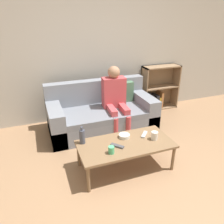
# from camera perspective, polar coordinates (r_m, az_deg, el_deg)

# --- Properties ---
(ground_plane) EXTENTS (22.00, 22.00, 0.00)m
(ground_plane) POSITION_cam_1_polar(r_m,az_deg,el_deg) (2.67, 10.88, -20.36)
(ground_plane) COLOR #997251
(wall_back) EXTENTS (12.00, 0.06, 2.60)m
(wall_back) POSITION_cam_1_polar(r_m,az_deg,el_deg) (4.08, -4.93, 16.44)
(wall_back) COLOR #B7B2A8
(wall_back) RESTS_ON ground_plane
(couch) EXTENTS (1.78, 0.87, 0.80)m
(couch) POSITION_cam_1_polar(r_m,az_deg,el_deg) (3.78, -2.71, -0.55)
(couch) COLOR gray
(couch) RESTS_ON ground_plane
(bookshelf) EXTENTS (0.77, 0.28, 0.90)m
(bookshelf) POSITION_cam_1_polar(r_m,az_deg,el_deg) (4.69, 11.55, 5.22)
(bookshelf) COLOR #8E7051
(bookshelf) RESTS_ON ground_plane
(coffee_table) EXTENTS (1.19, 0.58, 0.37)m
(coffee_table) POSITION_cam_1_polar(r_m,az_deg,el_deg) (2.79, 3.56, -8.70)
(coffee_table) COLOR brown
(coffee_table) RESTS_ON ground_plane
(person_adult) EXTENTS (0.40, 0.63, 1.09)m
(person_adult) POSITION_cam_1_polar(r_m,az_deg,el_deg) (3.64, 0.79, 4.44)
(person_adult) COLOR #C6474C
(person_adult) RESTS_ON ground_plane
(cup_near) EXTENTS (0.07, 0.07, 0.09)m
(cup_near) POSITION_cam_1_polar(r_m,az_deg,el_deg) (2.56, -0.19, -9.87)
(cup_near) COLOR #4CB77A
(cup_near) RESTS_ON coffee_table
(cup_far) EXTENTS (0.09, 0.09, 0.11)m
(cup_far) POSITION_cam_1_polar(r_m,az_deg,el_deg) (2.87, 11.02, -6.07)
(cup_far) COLOR silver
(cup_far) RESTS_ON coffee_table
(tv_remote_0) EXTENTS (0.15, 0.16, 0.02)m
(tv_remote_0) POSITION_cam_1_polar(r_m,az_deg,el_deg) (2.96, 8.44, -5.82)
(tv_remote_0) COLOR #B7B7BC
(tv_remote_0) RESTS_ON coffee_table
(tv_remote_1) EXTENTS (0.15, 0.16, 0.02)m
(tv_remote_1) POSITION_cam_1_polar(r_m,az_deg,el_deg) (2.69, 1.37, -8.84)
(tv_remote_1) COLOR #47474C
(tv_remote_1) RESTS_ON coffee_table
(snack_bowl) EXTENTS (0.14, 0.14, 0.05)m
(snack_bowl) POSITION_cam_1_polar(r_m,az_deg,el_deg) (2.87, 3.23, -6.25)
(snack_bowl) COLOR beige
(snack_bowl) RESTS_ON coffee_table
(bottle) EXTENTS (0.07, 0.07, 0.23)m
(bottle) POSITION_cam_1_polar(r_m,az_deg,el_deg) (2.74, -7.80, -6.31)
(bottle) COLOR #424756
(bottle) RESTS_ON coffee_table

